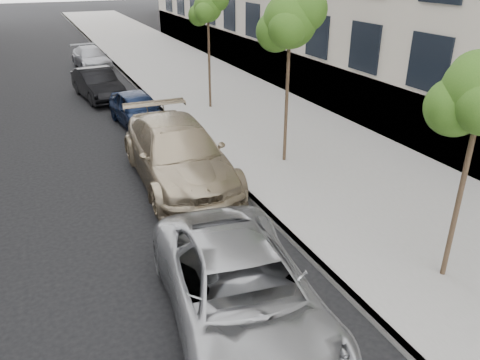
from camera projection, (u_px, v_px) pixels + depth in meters
sidewalk at (172, 65)px, 28.37m from camera, size 6.40×72.00×0.14m
curb at (120, 70)px, 27.21m from camera, size 0.15×72.00×0.14m
tree_mid at (291, 21)px, 12.96m from camera, size 1.83×1.63×5.07m
tree_far at (208, 8)px, 18.40m from camera, size 1.52×1.32×4.76m
minivan at (242, 293)px, 7.88m from camera, size 3.05×5.52×1.46m
suv at (178, 154)px, 13.24m from camera, size 2.61×5.99×1.72m
sedan_blue at (138, 109)px, 17.90m from camera, size 1.82×3.96×1.32m
sedan_black at (98, 84)px, 21.46m from camera, size 1.96×4.29×1.36m
sedan_rear at (91, 58)px, 27.69m from camera, size 2.09×4.34×1.22m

